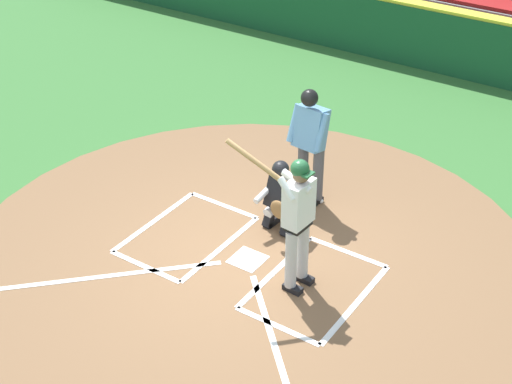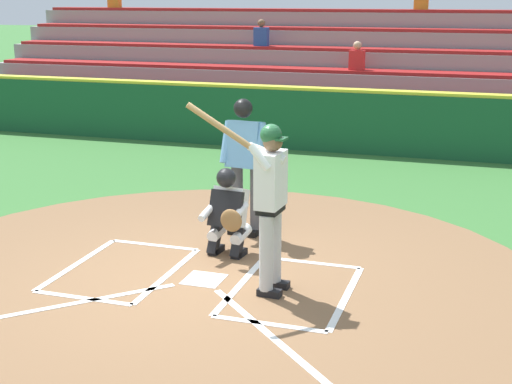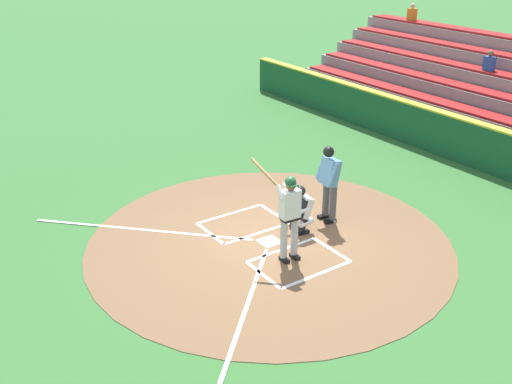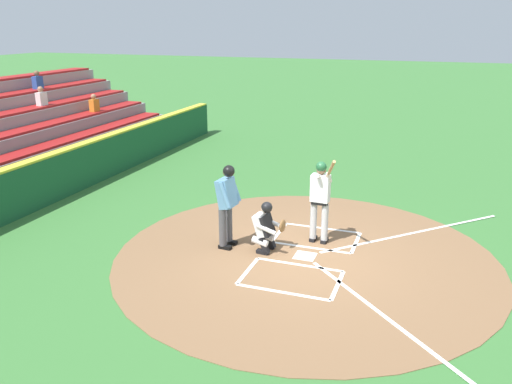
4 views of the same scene
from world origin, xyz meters
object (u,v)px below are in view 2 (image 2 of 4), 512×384
Objects in this scene: catcher at (228,211)px; plate_umpire at (245,157)px; batter at (270,196)px; baseball at (261,232)px.

plate_umpire is (0.07, -0.87, 0.49)m from catcher.
catcher is at bearing -49.46° from batter.
catcher is at bearing 94.49° from plate_umpire.
plate_umpire is 1.06m from baseball.
plate_umpire is at bearing -63.98° from batter.
plate_umpire is (0.89, -1.83, -0.02)m from batter.
batter is 1.37m from catcher.
plate_umpire is at bearing -85.51° from catcher.
batter is 1.88× the size of catcher.
catcher is 0.61× the size of plate_umpire.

